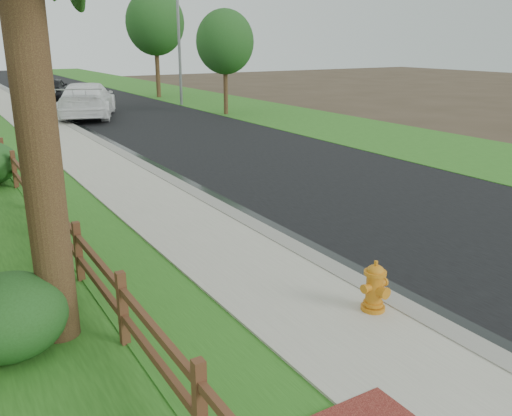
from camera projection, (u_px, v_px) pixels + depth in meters
ground at (469, 368)px, 6.94m from camera, size 120.00×120.00×0.00m
road at (93, 100)px, 37.81m from camera, size 8.00×90.00×0.02m
curb at (29, 103)px, 35.72m from camera, size 0.40×90.00×0.12m
wet_gutter at (34, 103)px, 35.91m from camera, size 0.50×90.00×0.00m
sidewalk at (7, 104)px, 35.08m from camera, size 2.20×90.00×0.10m
verge_far at (183, 95)px, 41.22m from camera, size 6.00×90.00×0.04m
ranch_fence at (62, 229)px, 10.21m from camera, size 0.12×16.92×1.10m
fire_hydrant at (375, 288)px, 8.12m from camera, size 0.52×0.42×0.80m
white_suv at (87, 100)px, 28.95m from camera, size 4.73×6.95×1.87m
dark_car_mid at (54, 88)px, 38.27m from camera, size 3.16×4.73×1.50m
dark_car_far at (39, 80)px, 45.35m from camera, size 2.53×5.33×1.69m
streetlight at (176, 24)px, 33.36m from camera, size 2.03×0.51×8.81m
shrub_a at (9, 316)px, 7.08m from camera, size 1.87×1.87×1.13m
tree_near_right at (225, 42)px, 29.38m from camera, size 3.15×3.15×5.67m
tree_mid_right at (155, 23)px, 38.15m from camera, size 4.12×4.12×7.46m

